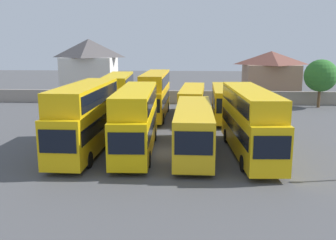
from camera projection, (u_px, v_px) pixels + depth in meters
The scene contains 13 objects.
ground at pixel (175, 111), 45.29m from camera, with size 140.00×140.00×0.00m, color #4C4C4F.
depot_boundary_wall at pixel (177, 97), 50.54m from camera, with size 56.00×0.50×1.80m, color gray.
bus_1 at pixel (85, 115), 27.28m from camera, with size 2.81×11.22×5.12m.
bus_2 at pixel (136, 117), 27.31m from camera, with size 2.93×11.24×4.82m.
bus_3 at pixel (194, 127), 27.13m from camera, with size 2.74×11.47×3.54m.
bus_4 at pixel (250, 119), 26.65m from camera, with size 3.08×11.89×4.82m.
bus_5 at pixel (118, 94), 40.49m from camera, with size 3.26×10.26×4.78m.
bus_6 at pixel (155, 92), 40.82m from camera, with size 2.61×11.36×4.96m.
bus_7 at pixel (192, 100), 40.80m from camera, with size 3.01×11.22×3.35m.
bus_8 at pixel (225, 101), 39.97m from camera, with size 2.88×10.94×3.50m.
house_terrace_left at pixel (89, 67), 58.21m from camera, with size 8.34×6.61×8.88m.
house_terrace_centre at pixel (270, 74), 56.44m from camera, with size 8.18×7.21×7.03m.
tree_left_of_lot at pixel (321, 76), 46.85m from camera, with size 4.14×4.14×6.19m.
Camera 1 is at (1.78, -26.56, 8.00)m, focal length 39.24 mm.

